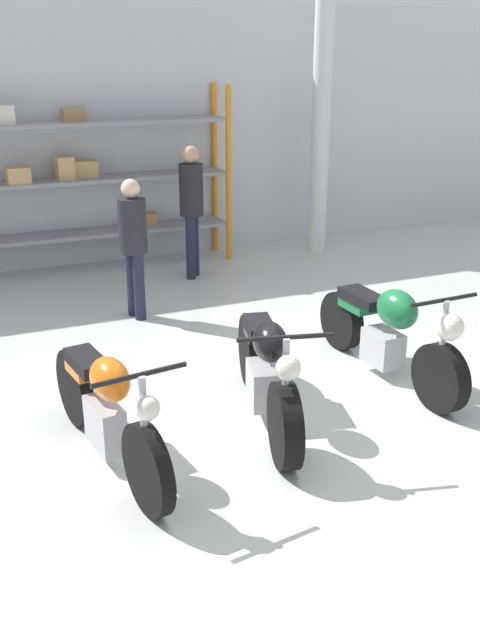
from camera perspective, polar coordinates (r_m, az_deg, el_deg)
ground_plane at (r=6.29m, az=1.44°, el=-7.17°), size 30.00×30.00×0.00m
back_wall at (r=10.60m, az=-10.63°, el=14.21°), size 30.00×0.08×3.60m
shelving_rack at (r=10.20m, az=-12.80°, el=11.30°), size 4.08×0.63×2.51m
support_pillar at (r=10.96m, az=6.45°, el=14.63°), size 0.28×0.28×3.60m
motorcycle_orange at (r=5.41m, az=-10.63°, el=-6.98°), size 0.66×2.10×1.02m
motorcycle_black at (r=5.94m, az=2.17°, el=-4.20°), size 0.84×2.08×1.04m
motorcycle_green at (r=6.85m, az=11.83°, el=-0.95°), size 0.68×2.17×1.02m
person_browsing at (r=8.22m, az=-8.55°, el=6.48°), size 0.38×0.38×1.62m
person_near_rack at (r=9.68m, az=-3.91°, el=9.48°), size 0.45×0.45×1.79m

